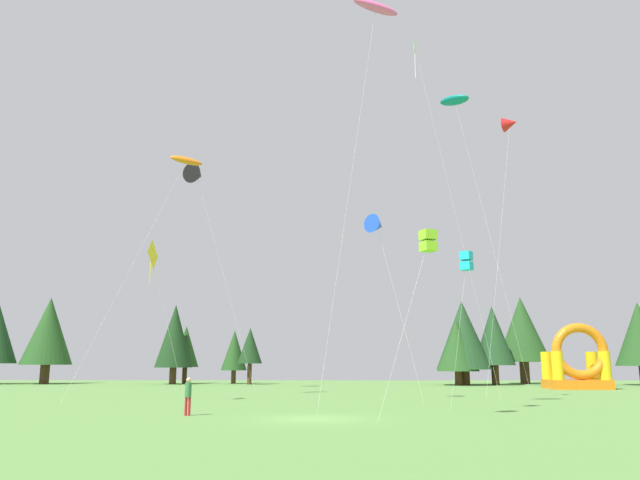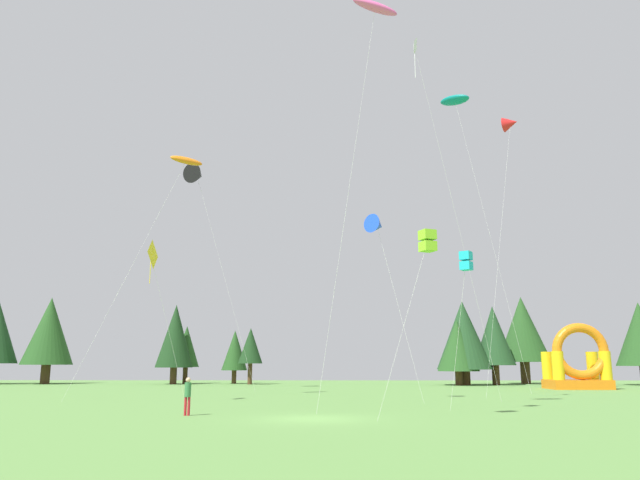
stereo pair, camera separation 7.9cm
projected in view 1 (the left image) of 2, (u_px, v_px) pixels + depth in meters
ground_plane at (314, 419)px, 26.00m from camera, size 120.00×120.00×0.00m
kite_white_diamond at (415, 53)px, 39.45m from camera, size 5.42×3.24×23.19m
kite_teal_parafoil at (454, 100)px, 57.11m from camera, size 5.56×5.94×27.64m
kite_blue_delta at (377, 225)px, 40.80m from camera, size 3.39×3.08×12.24m
kite_orange_parafoil at (186, 161)px, 45.06m from camera, size 7.21×5.97×17.71m
kite_pink_parafoil at (376, 8)px, 33.81m from camera, size 4.69×1.86×22.68m
kite_red_delta at (510, 124)px, 55.12m from camera, size 6.63×9.62×24.65m
kite_cyan_box at (466, 261)px, 31.73m from camera, size 1.41×1.10×8.15m
kite_black_delta at (196, 175)px, 57.73m from camera, size 7.61×3.57×21.15m
kite_lime_box at (428, 241)px, 27.66m from camera, size 2.97×1.58×8.38m
kite_yellow_diamond at (150, 256)px, 38.12m from camera, size 2.43×2.59×9.71m
person_far_side at (188, 393)px, 27.81m from camera, size 0.33×0.33×1.71m
inflatable_orange_dome at (578, 366)px, 55.95m from camera, size 5.38×3.82×6.03m
tree_row_1 at (48, 331)px, 71.29m from camera, size 5.86×5.86×10.10m
tree_row_2 at (175, 336)px, 70.36m from camera, size 4.33×4.33×9.16m
tree_row_3 at (186, 347)px, 71.90m from camera, size 3.13×3.13×6.76m
tree_row_4 at (234, 350)px, 71.84m from camera, size 3.06×3.06×6.25m
tree_row_5 at (250, 346)px, 69.34m from camera, size 2.83×2.83×6.39m
tree_row_6 at (457, 346)px, 66.33m from camera, size 4.59×4.59×7.10m
tree_row_7 at (463, 335)px, 67.46m from camera, size 6.12×6.12×9.29m
tree_row_8 at (493, 336)px, 67.82m from camera, size 4.55×4.55×8.73m
tree_row_9 at (522, 330)px, 71.83m from camera, size 6.13×6.13×10.22m
tree_row_10 at (640, 334)px, 67.13m from camera, size 5.70×5.70×9.10m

